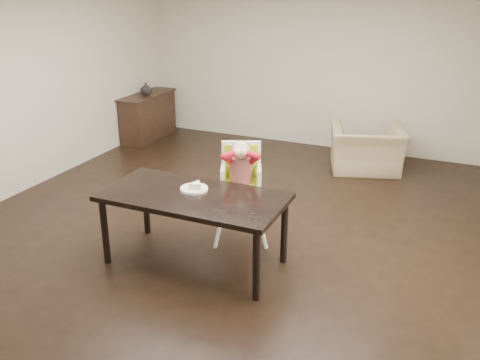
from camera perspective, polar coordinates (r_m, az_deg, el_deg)
The scene contains 8 objects.
ground at distance 6.21m, azimuth -1.52°, elevation -5.20°, with size 7.00×7.00×0.00m, color black.
room_walls at distance 5.63m, azimuth -1.70°, elevation 11.93°, with size 6.02×7.02×2.71m.
dining_table at distance 5.26m, azimuth -4.97°, elevation -2.35°, with size 1.80×0.90×0.75m.
high_chair at distance 5.75m, azimuth 0.11°, elevation 1.15°, with size 0.61×0.61×1.12m.
plate at distance 5.32m, azimuth -4.84°, elevation -0.81°, with size 0.35×0.35×0.08m.
armchair at distance 8.06m, azimuth 13.41°, elevation 4.02°, with size 1.03×0.67×0.90m, color tan.
sideboard at distance 9.59m, azimuth -9.78°, elevation 6.72°, with size 0.44×1.26×0.79m.
vase at distance 9.47m, azimuth -9.99°, elevation 9.57°, with size 0.19×0.20×0.19m, color #99999E.
Camera 1 is at (2.39, -5.01, 2.79)m, focal length 40.00 mm.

